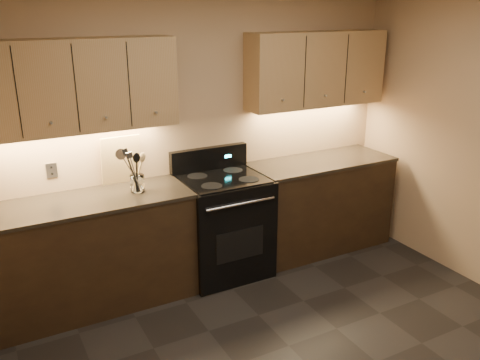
% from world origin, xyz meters
% --- Properties ---
extents(wall_back, '(4.00, 0.04, 2.60)m').
position_xyz_m(wall_back, '(0.00, 2.00, 1.30)').
color(wall_back, tan).
rests_on(wall_back, ground).
extents(counter_left, '(1.62, 0.62, 0.93)m').
position_xyz_m(counter_left, '(-1.10, 1.70, 0.47)').
color(counter_left, black).
rests_on(counter_left, ground).
extents(counter_right, '(1.46, 0.62, 0.93)m').
position_xyz_m(counter_right, '(1.18, 1.70, 0.47)').
color(counter_right, black).
rests_on(counter_right, ground).
extents(stove, '(0.76, 0.68, 1.14)m').
position_xyz_m(stove, '(0.08, 1.68, 0.48)').
color(stove, black).
rests_on(stove, ground).
extents(upper_cab_left, '(1.60, 0.30, 0.70)m').
position_xyz_m(upper_cab_left, '(-1.10, 1.85, 1.80)').
color(upper_cab_left, '#A38051').
rests_on(upper_cab_left, wall_back).
extents(upper_cab_right, '(1.44, 0.30, 0.70)m').
position_xyz_m(upper_cab_right, '(1.18, 1.85, 1.80)').
color(upper_cab_right, '#A38051').
rests_on(upper_cab_right, wall_back).
extents(outlet_plate, '(0.08, 0.01, 0.12)m').
position_xyz_m(outlet_plate, '(-1.30, 1.99, 1.12)').
color(outlet_plate, '#B2B5BA').
rests_on(outlet_plate, wall_back).
extents(utensil_crock, '(0.14, 0.14, 0.14)m').
position_xyz_m(utensil_crock, '(-0.69, 1.69, 1.00)').
color(utensil_crock, white).
rests_on(utensil_crock, counter_left).
extents(cutting_board, '(0.33, 0.08, 0.42)m').
position_xyz_m(cutting_board, '(-0.74, 1.96, 1.14)').
color(cutting_board, '#D4BC72').
rests_on(cutting_board, counter_left).
extents(wooden_spoon, '(0.17, 0.12, 0.31)m').
position_xyz_m(wooden_spoon, '(-0.72, 1.69, 1.10)').
color(wooden_spoon, '#D4BC72').
rests_on(wooden_spoon, utensil_crock).
extents(black_spoon, '(0.07, 0.13, 0.33)m').
position_xyz_m(black_spoon, '(-0.69, 1.71, 1.11)').
color(black_spoon, black).
rests_on(black_spoon, utensil_crock).
extents(black_turner, '(0.18, 0.15, 0.39)m').
position_xyz_m(black_turner, '(-0.68, 1.68, 1.13)').
color(black_turner, black).
rests_on(black_turner, utensil_crock).
extents(steel_spatula, '(0.18, 0.15, 0.38)m').
position_xyz_m(steel_spatula, '(-0.68, 1.71, 1.13)').
color(steel_spatula, silver).
rests_on(steel_spatula, utensil_crock).
extents(steel_skimmer, '(0.24, 0.17, 0.38)m').
position_xyz_m(steel_skimmer, '(-0.66, 1.67, 1.13)').
color(steel_skimmer, silver).
rests_on(steel_skimmer, utensil_crock).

